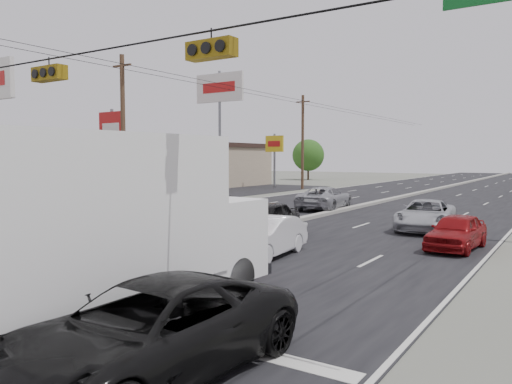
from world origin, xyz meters
The scene contains 21 objects.
ground centered at (0.00, 0.00, 0.00)m, with size 200.00×200.00×0.00m, color #606356.
road_surface centered at (0.00, 30.00, 0.00)m, with size 20.00×160.00×0.02m, color black.
center_median centered at (0.00, 30.00, 0.10)m, with size 0.50×160.00×0.20m, color gray.
strip_mall centered at (-26.00, 25.00, 2.30)m, with size 12.00×42.00×4.60m, color tan.
parking_lot centered at (-17.00, 25.00, 0.00)m, with size 10.00×42.00×0.02m, color black.
utility_pole_left_b centered at (-12.50, 15.00, 5.11)m, with size 1.60×0.30×10.00m.
utility_pole_left_c centered at (-12.50, 40.00, 5.11)m, with size 1.60×0.30×10.00m.
traffic_signals centered at (1.40, 0.00, 5.49)m, with size 25.00×0.30×0.54m.
pole_sign_mid centered at (-17.00, 18.00, 5.11)m, with size 2.60×0.25×7.00m.
pole_sign_billboard centered at (-14.50, 28.00, 8.87)m, with size 5.00×0.25×11.00m.
pole_sign_far centered at (-16.00, 40.00, 4.41)m, with size 2.20×0.25×6.00m.
tree_left_far centered at (-22.00, 60.00, 3.72)m, with size 4.80×4.80×6.12m.
box_truck centered at (4.22, -0.39, 1.99)m, with size 3.11×7.80×3.89m.
red_sedan centered at (3.00, 5.16, 0.66)m, with size 1.40×4.01×1.32m, color #B01D0A.
black_suv centered at (7.00, -2.20, 0.74)m, with size 2.45×5.31×1.48m, color black.
queue_car_a centered at (1.40, 10.05, 0.77)m, with size 1.82×4.52×1.54m, color black.
queue_car_b centered at (3.50, 6.77, 0.68)m, with size 1.45×4.16×1.37m, color white.
queue_car_c centered at (6.50, 16.14, 0.70)m, with size 2.33×5.05×1.40m, color #AAADB2.
queue_car_e centered at (8.71, 11.77, 0.66)m, with size 1.55×3.86×1.32m, color maroon.
oncoming_near centered at (-2.80, 12.84, 0.74)m, with size 2.07×5.10×1.48m, color black.
oncoming_far centered at (-1.40, 21.96, 0.74)m, with size 2.47×5.35×1.49m, color #94969B.
Camera 1 is at (12.43, -7.58, 3.42)m, focal length 35.00 mm.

